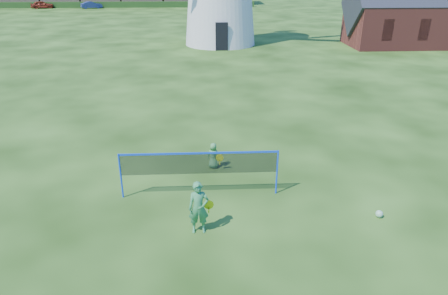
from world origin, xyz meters
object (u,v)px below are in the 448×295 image
object	(u,v)px
chapel	(411,15)
badminton_net	(199,164)
player_boy	(214,156)
car_left	(42,5)
player_girl	(199,208)
car_right	(91,5)
play_ball	(379,214)

from	to	relation	value
chapel	badminton_net	size ratio (longest dim) A/B	2.27
player_boy	car_left	bearing A→B (deg)	-49.14
player_girl	car_left	bearing A→B (deg)	110.51
player_girl	chapel	bearing A→B (deg)	53.56
badminton_net	player_girl	world-z (taller)	player_girl
badminton_net	player_boy	bearing A→B (deg)	75.82
car_right	player_girl	bearing A→B (deg)	173.08
chapel	player_girl	bearing A→B (deg)	-124.36
car_left	car_right	bearing A→B (deg)	-114.80
chapel	car_right	world-z (taller)	chapel
play_ball	car_right	bearing A→B (deg)	110.40
chapel	badminton_net	xyz separation A→B (m)	(-19.29, -26.27, -1.59)
player_boy	car_left	size ratio (longest dim) A/B	0.26
car_right	chapel	bearing A→B (deg)	-157.75
player_girl	car_right	size ratio (longest dim) A/B	0.44
player_girl	player_boy	size ratio (longest dim) A/B	1.60
player_girl	player_boy	world-z (taller)	player_girl
car_right	player_boy	bearing A→B (deg)	174.47
chapel	play_ball	bearing A→B (deg)	-116.63
badminton_net	player_boy	distance (m)	2.14
car_left	play_ball	bearing A→B (deg)	-175.80
chapel	car_left	size ratio (longest dim) A/B	3.07
chapel	play_ball	xyz separation A→B (m)	(-13.94, -27.81, -2.62)
chapel	car_right	size ratio (longest dim) A/B	3.21
player_girl	play_ball	size ratio (longest dim) A/B	7.10
car_left	player_girl	bearing A→B (deg)	-179.76
player_boy	play_ball	world-z (taller)	player_boy
player_boy	play_ball	bearing A→B (deg)	160.67
player_girl	player_boy	distance (m)	4.00
chapel	badminton_net	world-z (taller)	chapel
car_left	chapel	bearing A→B (deg)	-151.61
car_right	play_ball	bearing A→B (deg)	177.38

